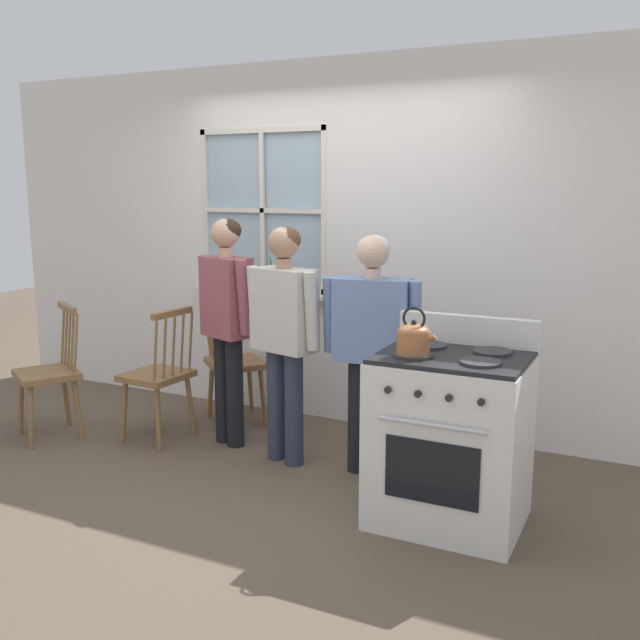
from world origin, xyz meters
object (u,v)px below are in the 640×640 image
at_px(chair_by_window, 50,375).
at_px(person_elderly_left, 227,312).
at_px(kettle, 414,338).
at_px(person_adult_right, 372,332).
at_px(person_teen_center, 284,323).
at_px(potted_plant, 269,283).
at_px(chair_center_cluster, 159,377).
at_px(chair_near_wall, 233,364).
at_px(stove, 450,437).

bearing_deg(chair_by_window, person_elderly_left, 49.99).
xyz_separation_m(person_elderly_left, kettle, (1.54, -0.61, 0.08)).
bearing_deg(person_adult_right, kettle, -58.43).
bearing_deg(person_teen_center, potted_plant, 139.81).
bearing_deg(chair_center_cluster, person_teen_center, 95.12).
bearing_deg(chair_center_cluster, person_adult_right, 97.31).
distance_m(chair_center_cluster, person_adult_right, 1.65).
height_order(chair_near_wall, chair_center_cluster, same).
distance_m(chair_by_window, chair_near_wall, 1.31).
xyz_separation_m(person_teen_center, stove, (1.20, -0.36, -0.46)).
bearing_deg(stove, chair_by_window, 179.19).
bearing_deg(kettle, stove, 37.11).
distance_m(chair_by_window, stove, 2.95).
bearing_deg(potted_plant, person_adult_right, -33.67).
height_order(chair_center_cluster, person_teen_center, person_teen_center).
xyz_separation_m(chair_by_window, potted_plant, (1.13, 1.18, 0.59)).
distance_m(stove, potted_plant, 2.26).
xyz_separation_m(chair_by_window, person_elderly_left, (1.24, 0.43, 0.48)).
bearing_deg(kettle, chair_by_window, 176.43).
relative_size(chair_near_wall, potted_plant, 3.05).
relative_size(person_teen_center, potted_plant, 4.92).
relative_size(chair_near_wall, stove, 0.88).
relative_size(chair_near_wall, person_elderly_left, 0.61).
bearing_deg(chair_center_cluster, chair_near_wall, 157.31).
xyz_separation_m(person_adult_right, stove, (0.63, -0.43, -0.44)).
distance_m(chair_center_cluster, stove, 2.23).
bearing_deg(chair_near_wall, stove, -162.48).
bearing_deg(stove, person_adult_right, 145.72).
distance_m(stove, kettle, 0.59).
relative_size(chair_near_wall, chair_center_cluster, 1.00).
bearing_deg(potted_plant, chair_center_cluster, -114.17).
xyz_separation_m(stove, potted_plant, (-1.81, 1.22, 0.57)).
relative_size(person_elderly_left, person_teen_center, 1.02).
bearing_deg(person_teen_center, chair_center_cluster, -164.47).
relative_size(chair_near_wall, kettle, 3.86).
bearing_deg(person_adult_right, person_teen_center, 179.65).
xyz_separation_m(chair_center_cluster, kettle, (2.04, -0.47, 0.57)).
bearing_deg(kettle, chair_center_cluster, 167.06).
relative_size(stove, potted_plant, 3.47).
distance_m(chair_by_window, person_adult_right, 2.40).
xyz_separation_m(person_teen_center, kettle, (1.03, -0.49, 0.09)).
xyz_separation_m(chair_by_window, person_adult_right, (2.32, 0.39, 0.45)).
distance_m(chair_near_wall, potted_plant, 0.69).
distance_m(person_teen_center, stove, 1.33).
bearing_deg(kettle, potted_plant, 140.55).
height_order(chair_near_wall, potted_plant, potted_plant).
bearing_deg(kettle, person_adult_right, 129.04).
bearing_deg(chair_near_wall, person_teen_center, -173.45).
relative_size(kettle, potted_plant, 0.79).
bearing_deg(stove, potted_plant, 146.12).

